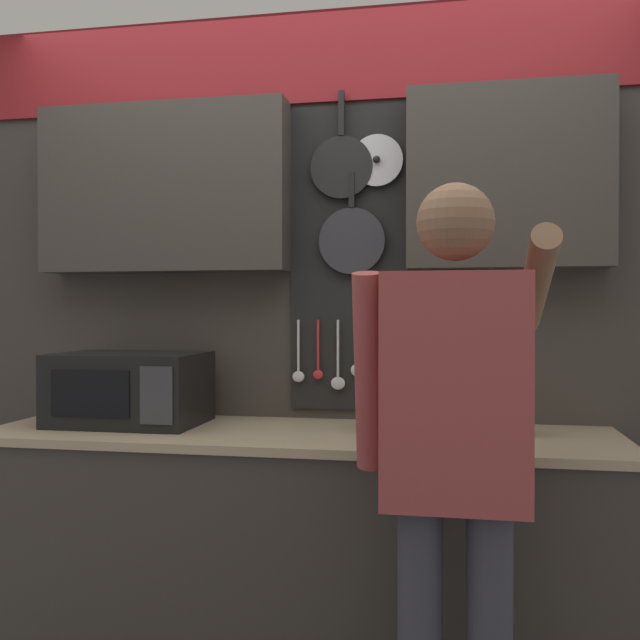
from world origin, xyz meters
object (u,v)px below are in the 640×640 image
object	(u,v)px
knife_block	(382,406)
utensil_crock	(516,410)
person	(455,439)
microwave	(130,388)

from	to	relation	value
knife_block	utensil_crock	size ratio (longest dim) A/B	0.78
knife_block	person	bearing A→B (deg)	-66.68
microwave	person	bearing A→B (deg)	-25.86
knife_block	utensil_crock	distance (m)	0.46
utensil_crock	knife_block	bearing A→B (deg)	-179.87
microwave	person	world-z (taller)	person
microwave	utensil_crock	size ratio (longest dim) A/B	1.61
knife_block	person	xyz separation A→B (m)	(0.25, -0.58, -0.01)
utensil_crock	person	distance (m)	0.62
microwave	knife_block	size ratio (longest dim) A/B	2.07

